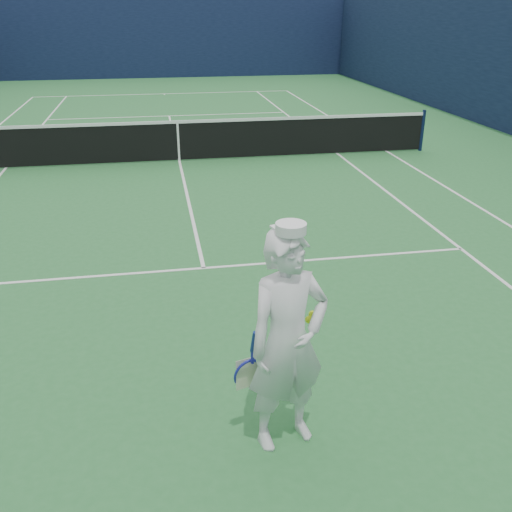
{
  "coord_description": "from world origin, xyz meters",
  "views": [
    {
      "loc": [
        -0.59,
        -14.05,
        3.58
      ],
      "look_at": [
        0.39,
        -8.62,
        1.14
      ],
      "focal_mm": 40.0,
      "sensor_mm": 36.0,
      "label": 1
    }
  ],
  "objects": [
    {
      "name": "ground",
      "position": [
        0.0,
        0.0,
        0.0
      ],
      "size": [
        80.0,
        80.0,
        0.0
      ],
      "primitive_type": "plane",
      "color": "#296E35",
      "rests_on": "ground"
    },
    {
      "name": "windscreen_fence",
      "position": [
        0.0,
        0.0,
        2.0
      ],
      "size": [
        20.12,
        36.12,
        4.0
      ],
      "color": "#0E1736",
      "rests_on": "ground"
    },
    {
      "name": "tennis_net",
      "position": [
        0.0,
        0.0,
        0.55
      ],
      "size": [
        12.88,
        0.09,
        1.07
      ],
      "color": "#141E4C",
      "rests_on": "ground"
    },
    {
      "name": "tennis_player",
      "position": [
        0.39,
        -10.12,
        1.01
      ],
      "size": [
        0.89,
        0.66,
        2.06
      ],
      "rotation": [
        0.0,
        0.0,
        0.28
      ],
      "color": "white",
      "rests_on": "ground"
    },
    {
      "name": "court_markings",
      "position": [
        0.0,
        0.0,
        0.0
      ],
      "size": [
        11.03,
        23.83,
        0.01
      ],
      "color": "white",
      "rests_on": "ground"
    }
  ]
}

